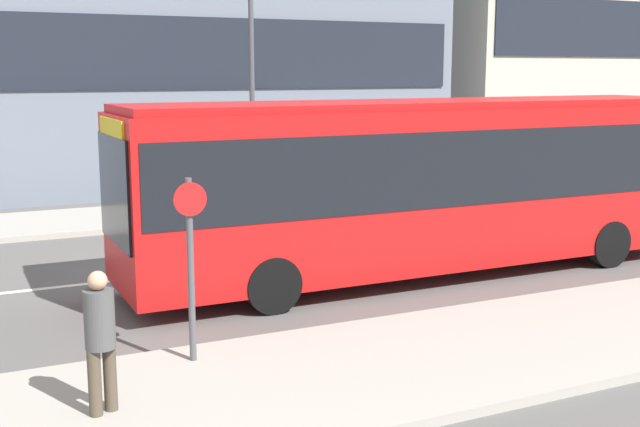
{
  "coord_description": "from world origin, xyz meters",
  "views": [
    {
      "loc": [
        -4.19,
        -15.05,
        3.96
      ],
      "look_at": [
        2.15,
        -1.78,
        1.32
      ],
      "focal_mm": 45.0,
      "sensor_mm": 36.0,
      "label": 1
    }
  ],
  "objects_px": {
    "parked_car_0": "(568,180)",
    "street_lamp": "(251,49)",
    "pedestrian_near_stop": "(100,334)",
    "bus_stop_sign": "(191,255)",
    "city_bus": "(426,176)"
  },
  "relations": [
    {
      "from": "bus_stop_sign",
      "to": "street_lamp",
      "type": "height_order",
      "value": "street_lamp"
    },
    {
      "from": "pedestrian_near_stop",
      "to": "street_lamp",
      "type": "bearing_deg",
      "value": -140.84
    },
    {
      "from": "pedestrian_near_stop",
      "to": "street_lamp",
      "type": "distance_m",
      "value": 13.85
    },
    {
      "from": "pedestrian_near_stop",
      "to": "street_lamp",
      "type": "height_order",
      "value": "street_lamp"
    },
    {
      "from": "street_lamp",
      "to": "pedestrian_near_stop",
      "type": "bearing_deg",
      "value": -118.14
    },
    {
      "from": "parked_car_0",
      "to": "bus_stop_sign",
      "type": "bearing_deg",
      "value": -149.01
    },
    {
      "from": "bus_stop_sign",
      "to": "street_lamp",
      "type": "bearing_deg",
      "value": 65.19
    },
    {
      "from": "pedestrian_near_stop",
      "to": "street_lamp",
      "type": "xyz_separation_m",
      "value": [
        6.33,
        11.83,
        3.45
      ]
    },
    {
      "from": "city_bus",
      "to": "parked_car_0",
      "type": "relative_size",
      "value": 2.76
    },
    {
      "from": "parked_car_0",
      "to": "street_lamp",
      "type": "height_order",
      "value": "street_lamp"
    },
    {
      "from": "parked_car_0",
      "to": "bus_stop_sign",
      "type": "height_order",
      "value": "bus_stop_sign"
    },
    {
      "from": "pedestrian_near_stop",
      "to": "bus_stop_sign",
      "type": "height_order",
      "value": "bus_stop_sign"
    },
    {
      "from": "pedestrian_near_stop",
      "to": "street_lamp",
      "type": "relative_size",
      "value": 0.23
    },
    {
      "from": "parked_car_0",
      "to": "street_lamp",
      "type": "bearing_deg",
      "value": 167.9
    },
    {
      "from": "parked_car_0",
      "to": "bus_stop_sign",
      "type": "relative_size",
      "value": 1.76
    }
  ]
}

